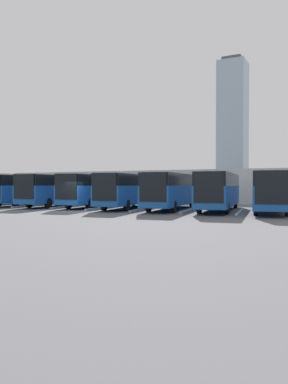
# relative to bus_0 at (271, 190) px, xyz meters

# --- Properties ---
(ground_plane) EXTENTS (600.00, 600.00, 0.00)m
(ground_plane) POSITION_rel_bus_0_xyz_m (14.92, 6.10, -1.86)
(ground_plane) COLOR #5B5B60
(bus_0) EXTENTS (4.15, 12.24, 3.33)m
(bus_0) POSITION_rel_bus_0_xyz_m (0.00, 0.00, 0.00)
(bus_0) COLOR #19519E
(bus_0) RESTS_ON ground_plane
(curb_divider_0) EXTENTS (1.15, 6.26, 0.15)m
(curb_divider_0) POSITION_rel_bus_0_xyz_m (2.13, 1.78, -1.78)
(curb_divider_0) COLOR #B2B2AD
(curb_divider_0) RESTS_ON ground_plane
(bus_1) EXTENTS (4.15, 12.24, 3.33)m
(bus_1) POSITION_rel_bus_0_xyz_m (4.26, 0.12, 0.00)
(bus_1) COLOR #19519E
(bus_1) RESTS_ON ground_plane
(curb_divider_1) EXTENTS (1.15, 6.26, 0.15)m
(curb_divider_1) POSITION_rel_bus_0_xyz_m (6.40, 1.90, -1.78)
(curb_divider_1) COLOR #B2B2AD
(curb_divider_1) RESTS_ON ground_plane
(bus_2) EXTENTS (4.15, 12.24, 3.33)m
(bus_2) POSITION_rel_bus_0_xyz_m (8.53, 0.39, 0.00)
(bus_2) COLOR #19519E
(bus_2) RESTS_ON ground_plane
(curb_divider_2) EXTENTS (1.15, 6.26, 0.15)m
(curb_divider_2) POSITION_rel_bus_0_xyz_m (10.66, 2.16, -1.78)
(curb_divider_2) COLOR #B2B2AD
(curb_divider_2) RESTS_ON ground_plane
(bus_3) EXTENTS (4.15, 12.24, 3.33)m
(bus_3) POSITION_rel_bus_0_xyz_m (12.79, 0.53, 0.00)
(bus_3) COLOR #19519E
(bus_3) RESTS_ON ground_plane
(curb_divider_3) EXTENTS (1.15, 6.26, 0.15)m
(curb_divider_3) POSITION_rel_bus_0_xyz_m (14.92, 2.30, -1.78)
(curb_divider_3) COLOR #B2B2AD
(curb_divider_3) RESTS_ON ground_plane
(bus_4) EXTENTS (4.15, 12.24, 3.33)m
(bus_4) POSITION_rel_bus_0_xyz_m (17.05, 0.03, 0.00)
(bus_4) COLOR #19519E
(bus_4) RESTS_ON ground_plane
(curb_divider_4) EXTENTS (1.15, 6.26, 0.15)m
(curb_divider_4) POSITION_rel_bus_0_xyz_m (19.19, 1.81, -1.78)
(curb_divider_4) COLOR #B2B2AD
(curb_divider_4) RESTS_ON ground_plane
(bus_5) EXTENTS (4.15, 12.24, 3.33)m
(bus_5) POSITION_rel_bus_0_xyz_m (21.32, 0.68, 0.00)
(bus_5) COLOR #19519E
(bus_5) RESTS_ON ground_plane
(curb_divider_5) EXTENTS (1.15, 6.26, 0.15)m
(curb_divider_5) POSITION_rel_bus_0_xyz_m (23.45, 2.46, -1.78)
(curb_divider_5) COLOR #B2B2AD
(curb_divider_5) RESTS_ON ground_plane
(bus_6) EXTENTS (4.15, 12.24, 3.33)m
(bus_6) POSITION_rel_bus_0_xyz_m (25.58, 0.60, 0.00)
(bus_6) COLOR #19519E
(bus_6) RESTS_ON ground_plane
(curb_divider_6) EXTENTS (1.15, 6.26, 0.15)m
(curb_divider_6) POSITION_rel_bus_0_xyz_m (27.71, 2.38, -1.78)
(curb_divider_6) COLOR #B2B2AD
(curb_divider_6) RESTS_ON ground_plane
(bus_7) EXTENTS (4.15, 12.24, 3.33)m
(bus_7) POSITION_rel_bus_0_xyz_m (29.84, 0.50, 0.00)
(bus_7) COLOR #19519E
(bus_7) RESTS_ON ground_plane
(station_building) EXTENTS (40.86, 16.71, 4.06)m
(station_building) POSITION_rel_bus_0_xyz_m (14.92, -17.96, 0.20)
(station_building) COLOR beige
(station_building) RESTS_ON ground_plane
(office_tower) EXTENTS (16.19, 16.19, 78.72)m
(office_tower) POSITION_rel_bus_0_xyz_m (50.48, -195.70, 36.90)
(office_tower) COLOR #93A8B7
(office_tower) RESTS_ON ground_plane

